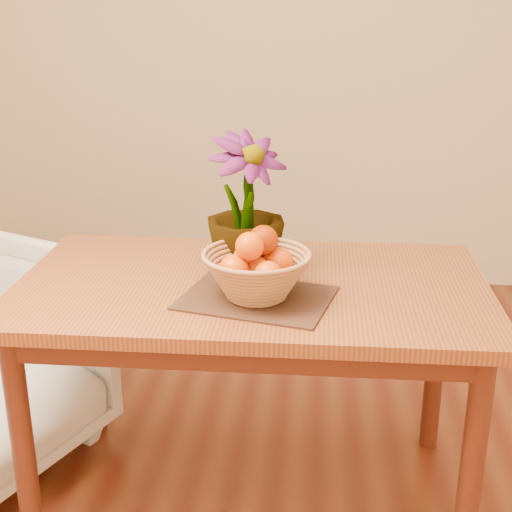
{
  "coord_description": "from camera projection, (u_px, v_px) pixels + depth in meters",
  "views": [
    {
      "loc": [
        0.18,
        -1.66,
        1.54
      ],
      "look_at": [
        0.02,
        0.19,
        0.87
      ],
      "focal_mm": 50.0,
      "sensor_mm": 36.0,
      "label": 1
    }
  ],
  "objects": [
    {
      "name": "placemat",
      "position": [
        257.0,
        298.0,
        2.0
      ],
      "size": [
        0.47,
        0.39,
        0.01
      ],
      "primitive_type": "cube",
      "rotation": [
        0.0,
        0.0,
        -0.25
      ],
      "color": "#3C2015",
      "rests_on": "table"
    },
    {
      "name": "orange_pile",
      "position": [
        258.0,
        256.0,
        1.96
      ],
      "size": [
        0.2,
        0.19,
        0.15
      ],
      "rotation": [
        0.0,
        0.0,
        -0.06
      ],
      "color": "#D03803",
      "rests_on": "wicker_basket"
    },
    {
      "name": "table",
      "position": [
        252.0,
        309.0,
        2.15
      ],
      "size": [
        1.4,
        0.8,
        0.75
      ],
      "color": "brown",
      "rests_on": "floor"
    },
    {
      "name": "potted_plant",
      "position": [
        246.0,
        206.0,
        2.11
      ],
      "size": [
        0.34,
        0.34,
        0.43
      ],
      "primitive_type": "imported",
      "rotation": [
        0.0,
        0.0,
        0.68
      ],
      "color": "#144112",
      "rests_on": "table"
    },
    {
      "name": "wall_back",
      "position": [
        286.0,
        39.0,
        3.75
      ],
      "size": [
        4.0,
        0.02,
        2.7
      ],
      "primitive_type": "cube",
      "color": "beige",
      "rests_on": "floor"
    },
    {
      "name": "wicker_basket",
      "position": [
        257.0,
        277.0,
        1.98
      ],
      "size": [
        0.31,
        0.31,
        0.12
      ],
      "color": "#AC7247",
      "rests_on": "placemat"
    }
  ]
}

